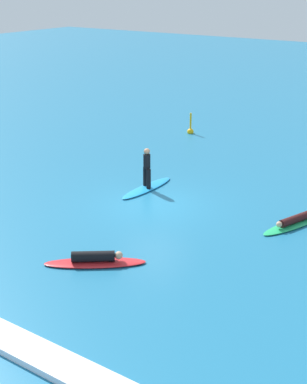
% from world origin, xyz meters
% --- Properties ---
extents(ground_plane, '(120.00, 120.00, 0.00)m').
position_xyz_m(ground_plane, '(0.00, 0.00, 0.00)').
color(ground_plane, '#1E6B93').
rests_on(ground_plane, ground).
extents(surfer_on_red_board, '(2.99, 2.52, 0.45)m').
position_xyz_m(surfer_on_red_board, '(1.37, -5.19, 0.15)').
color(surfer_on_red_board, red).
rests_on(surfer_on_red_board, ground_plane).
extents(surfer_on_green_board, '(1.65, 3.27, 0.38)m').
position_xyz_m(surfer_on_green_board, '(5.40, 1.24, 0.13)').
color(surfer_on_green_board, '#23B266').
rests_on(surfer_on_green_board, ground_plane).
extents(surfer_on_blue_board, '(0.77, 3.25, 1.80)m').
position_xyz_m(surfer_on_blue_board, '(-1.18, 1.21, 0.40)').
color(surfer_on_blue_board, '#1E8CD1').
rests_on(surfer_on_blue_board, ground_plane).
extents(marker_buoy, '(0.38, 0.38, 1.28)m').
position_xyz_m(marker_buoy, '(-4.39, 10.06, 0.19)').
color(marker_buoy, yellow).
rests_on(marker_buoy, ground_plane).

